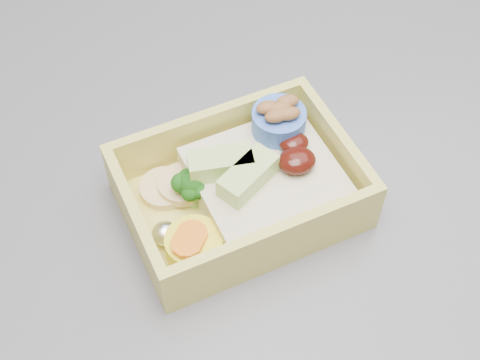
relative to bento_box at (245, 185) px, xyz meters
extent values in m
cube|color=#D7CB58|center=(0.00, 0.00, -0.02)|extent=(0.18, 0.14, 0.01)
cube|color=#D7CB58|center=(-0.01, 0.05, 0.01)|extent=(0.16, 0.03, 0.04)
cube|color=#D7CB58|center=(0.00, -0.06, 0.01)|extent=(0.16, 0.03, 0.04)
cube|color=#D7CB58|center=(0.07, 0.01, 0.01)|extent=(0.02, 0.10, 0.04)
cube|color=#D7CB58|center=(-0.08, -0.02, 0.01)|extent=(0.02, 0.10, 0.04)
cube|color=tan|center=(0.02, 0.00, 0.00)|extent=(0.11, 0.11, 0.03)
ellipsoid|color=#360C08|center=(0.04, 0.00, 0.02)|extent=(0.03, 0.03, 0.02)
ellipsoid|color=#360C08|center=(0.04, 0.01, 0.02)|extent=(0.02, 0.02, 0.01)
cube|color=#ACD670|center=(0.00, -0.01, 0.02)|extent=(0.05, 0.04, 0.02)
cube|color=#ACD670|center=(-0.02, 0.01, 0.02)|extent=(0.05, 0.02, 0.02)
cylinder|color=#77AF5E|center=(-0.04, 0.00, -0.01)|extent=(0.01, 0.01, 0.01)
sphere|color=#185112|center=(-0.04, 0.00, 0.01)|extent=(0.02, 0.02, 0.02)
sphere|color=#185112|center=(-0.03, 0.01, 0.01)|extent=(0.01, 0.01, 0.01)
sphere|color=#185112|center=(-0.05, 0.01, 0.01)|extent=(0.01, 0.01, 0.01)
sphere|color=#185112|center=(-0.03, 0.00, 0.01)|extent=(0.01, 0.01, 0.01)
sphere|color=#185112|center=(-0.04, 0.00, 0.01)|extent=(0.01, 0.01, 0.01)
sphere|color=#185112|center=(-0.04, 0.01, 0.01)|extent=(0.01, 0.01, 0.01)
cylinder|color=yellow|center=(-0.05, -0.04, 0.00)|extent=(0.04, 0.04, 0.02)
cylinder|color=orange|center=(-0.05, -0.04, 0.01)|extent=(0.02, 0.02, 0.00)
cylinder|color=orange|center=(-0.05, -0.04, 0.01)|extent=(0.02, 0.02, 0.00)
cylinder|color=tan|center=(-0.06, 0.02, -0.01)|extent=(0.04, 0.04, 0.01)
cylinder|color=tan|center=(-0.04, 0.02, -0.01)|extent=(0.04, 0.04, 0.01)
ellipsoid|color=silver|center=(-0.03, 0.03, 0.00)|extent=(0.02, 0.02, 0.02)
ellipsoid|color=silver|center=(-0.06, -0.02, 0.00)|extent=(0.02, 0.02, 0.02)
cylinder|color=blue|center=(0.04, 0.03, 0.02)|extent=(0.04, 0.04, 0.02)
ellipsoid|color=brown|center=(0.04, 0.03, 0.03)|extent=(0.02, 0.01, 0.01)
ellipsoid|color=brown|center=(0.04, 0.04, 0.03)|extent=(0.02, 0.01, 0.01)
ellipsoid|color=brown|center=(0.03, 0.04, 0.03)|extent=(0.02, 0.01, 0.01)
ellipsoid|color=brown|center=(0.04, 0.03, 0.03)|extent=(0.02, 0.01, 0.01)
ellipsoid|color=brown|center=(0.03, 0.03, 0.03)|extent=(0.02, 0.01, 0.01)
camera|label=1|loc=(-0.08, -0.28, 0.39)|focal=50.00mm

